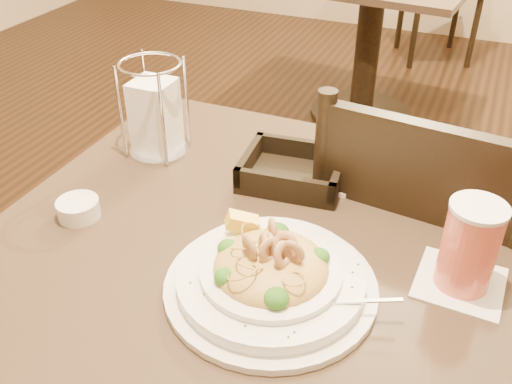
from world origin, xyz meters
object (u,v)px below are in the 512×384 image
at_px(pasta_bowl, 271,274).
at_px(drink_glass, 469,247).
at_px(dining_chair_near, 413,267).
at_px(napkin_caddy, 155,115).
at_px(bread_basket, 293,172).
at_px(side_plate, 351,174).
at_px(butter_ramekin, 78,209).
at_px(main_table, 252,328).
at_px(background_table, 370,21).

height_order(pasta_bowl, drink_glass, drink_glass).
xyz_separation_m(dining_chair_near, drink_glass, (0.09, -0.29, 0.30)).
xyz_separation_m(drink_glass, napkin_caddy, (-0.65, 0.18, 0.01)).
xyz_separation_m(dining_chair_near, bread_basket, (-0.25, -0.11, 0.25)).
xyz_separation_m(dining_chair_near, pasta_bowl, (-0.18, -0.41, 0.26)).
relative_size(dining_chair_near, napkin_caddy, 4.57).
distance_m(pasta_bowl, side_plate, 0.37).
bearing_deg(butter_ramekin, main_table, 12.39).
bearing_deg(dining_chair_near, main_table, 56.52).
bearing_deg(pasta_bowl, bread_basket, 103.65).
bearing_deg(pasta_bowl, background_table, 98.79).
bearing_deg(pasta_bowl, main_table, 125.99).
bearing_deg(side_plate, butter_ramekin, -142.10).
xyz_separation_m(dining_chair_near, napkin_caddy, (-0.56, -0.11, 0.32)).
bearing_deg(background_table, drink_glass, -73.37).
height_order(background_table, bread_basket, bread_basket).
relative_size(dining_chair_near, drink_glass, 6.29).
bearing_deg(main_table, bread_basket, 88.61).
bearing_deg(side_plate, bread_basket, -149.11).
height_order(background_table, napkin_caddy, napkin_caddy).
bearing_deg(butter_ramekin, pasta_bowl, -5.83).
bearing_deg(drink_glass, side_plate, 135.23).
xyz_separation_m(background_table, pasta_bowl, (0.33, -2.12, 0.26)).
relative_size(napkin_caddy, side_plate, 1.24).
xyz_separation_m(bread_basket, napkin_caddy, (-0.31, -0.00, 0.07)).
distance_m(main_table, dining_chair_near, 0.40).
height_order(main_table, pasta_bowl, pasta_bowl).
bearing_deg(napkin_caddy, butter_ramekin, -91.91).
distance_m(bread_basket, butter_ramekin, 0.41).
distance_m(background_table, butter_ramekin, 2.09).
relative_size(pasta_bowl, bread_basket, 1.72).
xyz_separation_m(background_table, drink_glass, (0.60, -1.99, 0.30)).
xyz_separation_m(background_table, side_plate, (0.36, -1.75, 0.23)).
xyz_separation_m(drink_glass, bread_basket, (-0.34, 0.18, -0.05)).
distance_m(drink_glass, napkin_caddy, 0.67).
xyz_separation_m(bread_basket, butter_ramekin, (-0.32, -0.26, -0.00)).
height_order(napkin_caddy, butter_ramekin, napkin_caddy).
bearing_deg(drink_glass, bread_basket, 152.59).
distance_m(main_table, bread_basket, 0.32).
height_order(dining_chair_near, side_plate, dining_chair_near).
height_order(side_plate, butter_ramekin, butter_ramekin).
xyz_separation_m(pasta_bowl, butter_ramekin, (-0.39, 0.04, -0.01)).
bearing_deg(side_plate, napkin_caddy, -171.33).
relative_size(side_plate, butter_ramekin, 2.16).
xyz_separation_m(napkin_caddy, butter_ramekin, (-0.01, -0.26, -0.07)).
relative_size(dining_chair_near, butter_ramekin, 12.22).
relative_size(bread_basket, butter_ramekin, 2.76).
bearing_deg(background_table, dining_chair_near, -73.47).
height_order(pasta_bowl, napkin_caddy, napkin_caddy).
bearing_deg(bread_basket, side_plate, 30.89).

